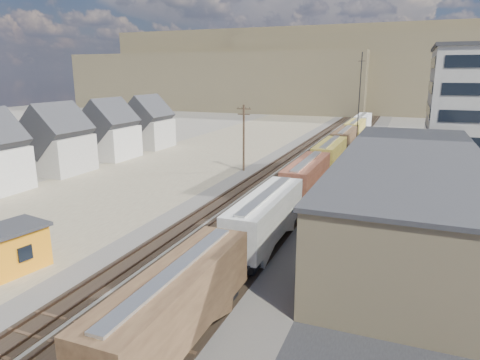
% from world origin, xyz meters
% --- Properties ---
extents(ground, '(300.00, 300.00, 0.00)m').
position_xyz_m(ground, '(0.00, 0.00, 0.00)').
color(ground, '#6B6356').
rests_on(ground, ground).
extents(ballast_bed, '(18.00, 200.00, 0.06)m').
position_xyz_m(ballast_bed, '(0.00, 50.00, 0.03)').
color(ballast_bed, '#4C4742').
rests_on(ballast_bed, ground).
extents(dirt_yard, '(24.00, 180.00, 0.03)m').
position_xyz_m(dirt_yard, '(-20.00, 40.00, 0.01)').
color(dirt_yard, '#73664F').
rests_on(dirt_yard, ground).
extents(asphalt_lot, '(26.00, 120.00, 0.04)m').
position_xyz_m(asphalt_lot, '(22.00, 35.00, 0.02)').
color(asphalt_lot, '#232326').
rests_on(asphalt_lot, ground).
extents(rail_tracks, '(11.40, 200.00, 0.24)m').
position_xyz_m(rail_tracks, '(-0.55, 50.00, 0.11)').
color(rail_tracks, black).
rests_on(rail_tracks, ground).
extents(freight_train, '(3.00, 119.74, 4.46)m').
position_xyz_m(freight_train, '(3.80, 38.13, 2.79)').
color(freight_train, black).
rests_on(freight_train, ground).
extents(warehouse, '(12.40, 40.40, 7.25)m').
position_xyz_m(warehouse, '(14.98, 25.00, 3.65)').
color(warehouse, tan).
rests_on(warehouse, ground).
extents(utility_pole_north, '(2.20, 0.32, 10.00)m').
position_xyz_m(utility_pole_north, '(-8.50, 42.00, 5.30)').
color(utility_pole_north, '#382619').
rests_on(utility_pole_north, ground).
extents(radio_mast, '(1.20, 0.16, 18.00)m').
position_xyz_m(radio_mast, '(6.00, 60.00, 9.12)').
color(radio_mast, black).
rests_on(radio_mast, ground).
extents(townhouse_row, '(8.15, 68.16, 10.47)m').
position_xyz_m(townhouse_row, '(-34.00, 25.00, 4.34)').
color(townhouse_row, '#B7B2A8').
rests_on(townhouse_row, ground).
extents(hills_north, '(265.00, 80.00, 32.00)m').
position_xyz_m(hills_north, '(0.17, 167.92, 14.10)').
color(hills_north, brown).
rests_on(hills_north, ground).
extents(maintenance_shed, '(4.47, 5.34, 3.49)m').
position_xyz_m(maintenance_shed, '(-12.54, 4.05, 1.78)').
color(maintenance_shed, orange).
rests_on(maintenance_shed, ground).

